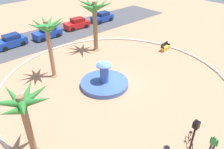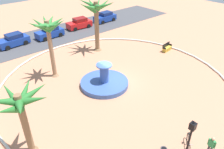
% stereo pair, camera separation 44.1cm
% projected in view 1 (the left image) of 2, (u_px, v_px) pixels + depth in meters
% --- Properties ---
extents(ground_plane, '(80.00, 80.00, 0.00)m').
position_uv_depth(ground_plane, '(115.00, 82.00, 22.20)').
color(ground_plane, tan).
extents(plaza_curb, '(22.64, 22.64, 0.20)m').
position_uv_depth(plaza_curb, '(115.00, 81.00, 22.15)').
color(plaza_curb, silver).
rests_on(plaza_curb, ground).
extents(street_asphalt, '(48.00, 8.00, 0.03)m').
position_uv_depth(street_asphalt, '(42.00, 38.00, 32.11)').
color(street_asphalt, '#424247').
rests_on(street_asphalt, ground).
extents(fountain, '(4.69, 4.69, 2.32)m').
position_uv_depth(fountain, '(104.00, 82.00, 21.56)').
color(fountain, '#38569E').
rests_on(fountain, ground).
extents(palm_tree_near_fountain, '(3.64, 3.68, 6.22)m').
position_uv_depth(palm_tree_near_fountain, '(48.00, 32.00, 20.56)').
color(palm_tree_near_fountain, '#8E6B4C').
rests_on(palm_tree_near_fountain, ground).
extents(palm_tree_by_curb, '(4.49, 4.56, 6.44)m').
position_uv_depth(palm_tree_by_curb, '(95.00, 13.00, 26.17)').
color(palm_tree_by_curb, brown).
rests_on(palm_tree_by_curb, ground).
extents(palm_tree_mid_plaza, '(3.75, 3.75, 4.96)m').
position_uv_depth(palm_tree_mid_plaza, '(24.00, 109.00, 12.91)').
color(palm_tree_mid_plaza, brown).
rests_on(palm_tree_mid_plaza, ground).
extents(bench_west, '(1.65, 0.68, 1.00)m').
position_uv_depth(bench_west, '(165.00, 48.00, 28.49)').
color(bench_west, gold).
rests_on(bench_west, ground).
extents(lamppost, '(0.32, 0.32, 3.93)m').
position_uv_depth(lamppost, '(192.00, 141.00, 12.75)').
color(lamppost, black).
rests_on(lamppost, ground).
extents(bicycle_red_frame, '(1.41, 1.08, 0.94)m').
position_uv_depth(bicycle_red_frame, '(191.00, 141.00, 15.16)').
color(bicycle_red_frame, black).
rests_on(bicycle_red_frame, ground).
extents(person_cyclist_helmet, '(0.22, 0.53, 1.70)m').
position_uv_depth(person_cyclist_helmet, '(213.00, 144.00, 14.25)').
color(person_cyclist_helmet, '#33333D').
rests_on(person_cyclist_helmet, ground).
extents(parked_car_leftmost, '(4.12, 2.16, 1.67)m').
position_uv_depth(parked_car_leftmost, '(11.00, 41.00, 29.23)').
color(parked_car_leftmost, navy).
rests_on(parked_car_leftmost, ground).
extents(parked_car_second, '(4.06, 2.04, 1.67)m').
position_uv_depth(parked_car_second, '(47.00, 33.00, 31.86)').
color(parked_car_second, navy).
rests_on(parked_car_second, ground).
extents(parked_car_third, '(4.09, 2.09, 1.67)m').
position_uv_depth(parked_car_third, '(77.00, 24.00, 35.38)').
color(parked_car_third, red).
rests_on(parked_car_third, ground).
extents(parked_car_rightmost, '(4.05, 2.02, 1.67)m').
position_uv_depth(parked_car_rightmost, '(102.00, 17.00, 38.38)').
color(parked_car_rightmost, navy).
rests_on(parked_car_rightmost, ground).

